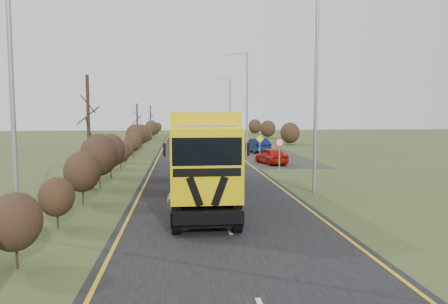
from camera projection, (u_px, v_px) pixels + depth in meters
ground at (218, 202)px, 20.00m from camera, size 160.00×160.00×0.00m
road at (205, 172)px, 29.91m from camera, size 8.00×120.00×0.02m
layby at (269, 156)px, 40.46m from camera, size 6.00×18.00×0.02m
lane_markings at (206, 172)px, 29.60m from camera, size 7.52×116.00×0.01m
hedgerow at (111, 152)px, 27.08m from camera, size 2.24×102.04×6.05m
lorry at (198, 149)px, 21.22m from camera, size 2.86×14.72×4.10m
car_red_hatchback at (271, 156)px, 34.43m from camera, size 2.29×4.05×1.30m
car_blue_sedan at (258, 146)px, 44.15m from camera, size 2.05×4.57×1.46m
streetlight_near at (313, 82)px, 21.80m from camera, size 2.14×0.20×10.09m
streetlight_mid at (246, 99)px, 41.11m from camera, size 2.06×0.19×9.70m
streetlight_far at (229, 106)px, 61.09m from camera, size 1.91×0.18×8.97m
left_pole at (12, 87)px, 13.97m from camera, size 0.16×0.16×9.78m
speed_sign at (280, 148)px, 30.44m from camera, size 0.64×0.10×2.32m
warning_board at (260, 143)px, 41.25m from camera, size 0.74×0.11×1.95m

